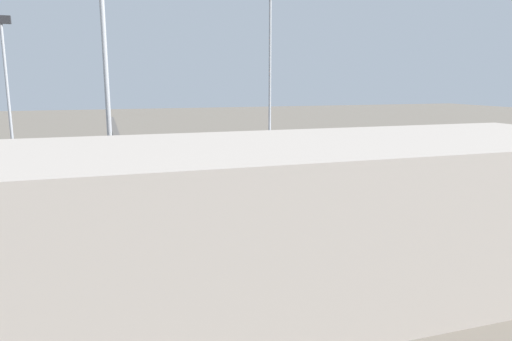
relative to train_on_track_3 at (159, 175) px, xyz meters
name	(u,v)px	position (x,y,z in m)	size (l,w,h in m)	color
ground_plane	(283,182)	(-17.90, 0.00, -2.16)	(400.00, 400.00, 0.00)	#60594F
track_bed_0	(252,164)	(-17.90, -15.00, -2.10)	(140.00, 2.80, 0.12)	#4C443D
track_bed_1	(261,169)	(-17.90, -10.00, -2.10)	(140.00, 2.80, 0.12)	#3D3833
track_bed_2	(271,175)	(-17.90, -5.00, -2.10)	(140.00, 2.80, 0.12)	#3D3833
track_bed_3	(283,181)	(-17.90, 0.00, -2.10)	(140.00, 2.80, 0.12)	#4C443D
track_bed_4	(296,188)	(-17.90, 5.00, -2.10)	(140.00, 2.80, 0.12)	#4C443D
track_bed_5	(312,197)	(-17.90, 10.00, -2.10)	(140.00, 2.80, 0.12)	#4C443D
track_bed_6	(330,207)	(-17.90, 15.00, -2.10)	(140.00, 2.80, 0.12)	#3D3833
train_on_track_3	(159,175)	(0.00, 0.00, 0.00)	(10.00, 3.00, 5.00)	#D85914
train_on_track_4	(405,166)	(-35.38, 5.00, 0.00)	(10.00, 3.00, 5.00)	#D85914
train_on_track_0	(329,146)	(-32.94, -15.00, 0.45)	(95.60, 3.06, 5.00)	#A8AAB2
train_on_track_6	(385,185)	(-25.29, 15.00, 0.00)	(10.00, 3.00, 5.00)	gold
train_on_track_2	(213,162)	(-8.58, -5.00, 0.45)	(95.60, 3.06, 5.00)	#A8AAB2
light_mast_0	(270,57)	(-22.08, -17.53, 16.64)	(2.80, 0.70, 29.90)	#9EA0A5
light_mast_1	(104,32)	(6.28, 17.64, 16.63)	(2.80, 0.70, 29.89)	#9EA0A5
light_mast_2	(6,73)	(20.58, -18.81, 13.56)	(2.80, 0.70, 24.27)	#9EA0A5
signal_gantry	(115,135)	(5.48, 0.00, 5.50)	(0.70, 35.00, 8.80)	#4C4742
maintenance_shed	(292,220)	(-5.00, 34.45, 3.13)	(48.83, 15.56, 10.57)	#9E9389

